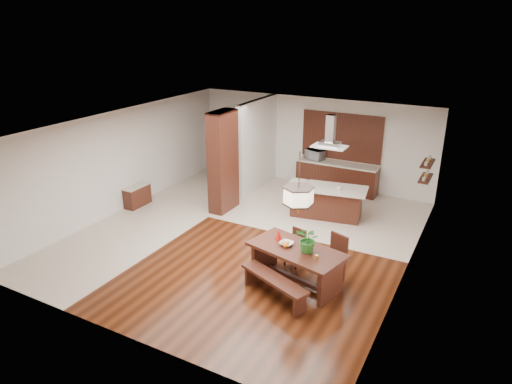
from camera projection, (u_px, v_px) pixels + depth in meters
The scene contains 25 objects.
room_shell at pixel (245, 159), 11.07m from camera, with size 9.00×9.04×2.92m.
tile_hallway at pixel (162, 215), 13.02m from camera, with size 2.50×9.00×0.01m, color beige.
tile_kitchen at pixel (325, 210), 13.31m from camera, with size 5.50×4.00×0.01m, color beige.
soffit_band at pixel (245, 125), 10.77m from camera, with size 8.00×9.00×0.02m, color #391C0E.
partition_pier at pixel (223, 162), 12.89m from camera, with size 0.45×1.00×2.90m, color black.
partition_stub at pixel (258, 145), 14.62m from camera, with size 0.18×2.40×2.90m, color silver.
hallway_console at pixel (137, 196), 13.54m from camera, with size 0.37×0.88×0.63m, color black.
hallway_doorway at pixel (240, 144), 16.24m from camera, with size 1.10×0.20×2.10m, color black.
rear_counter at pixel (337, 177), 14.66m from camera, with size 2.60×0.62×0.95m.
kitchen_window at pixel (342, 136), 14.41m from camera, with size 2.60×0.08×1.50m, color #A36C31.
shelf_lower at pixel (426, 178), 11.74m from camera, with size 0.26×0.90×0.04m, color black.
shelf_upper at pixel (428, 163), 11.60m from camera, with size 0.26×0.90×0.04m, color black.
dining_table at pixel (296, 258), 9.46m from camera, with size 2.16×1.43×0.83m.
dining_bench at pixel (274, 288), 9.09m from camera, with size 1.64×0.36×0.46m, color black, non-canonical shape.
dining_chair_left at pixel (295, 248), 10.25m from camera, with size 0.37×0.37×0.85m, color black, non-canonical shape.
dining_chair_right at pixel (332, 259), 9.61m from camera, with size 0.45×0.45×1.03m, color black, non-canonical shape.
pendant_lantern at pixel (299, 184), 8.87m from camera, with size 0.64×0.64×1.31m, color beige, non-canonical shape.
foliage_plant at pixel (309, 240), 9.14m from camera, with size 0.50×0.43×0.56m, color #286F25.
fruit_bowl at pixel (286, 244), 9.51m from camera, with size 0.28×0.28×0.07m, color beige.
napkin_cone at pixel (279, 235), 9.72m from camera, with size 0.14×0.14×0.22m, color #BC0F0D.
gold_ornament at pixel (317, 257), 8.93m from camera, with size 0.07×0.07×0.10m, color gold.
kitchen_island at pixel (326, 201), 12.74m from camera, with size 2.31×1.28×0.90m.
range_hood at pixel (331, 131), 12.02m from camera, with size 0.90×0.55×0.87m, color silver, non-canonical shape.
island_cup at pixel (339, 188), 12.32m from camera, with size 0.13×0.13×0.10m, color silver.
microwave at pixel (315, 154), 14.80m from camera, with size 0.58×0.40×0.32m, color silver.
Camera 1 is at (5.24, -9.24, 5.27)m, focal length 32.00 mm.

